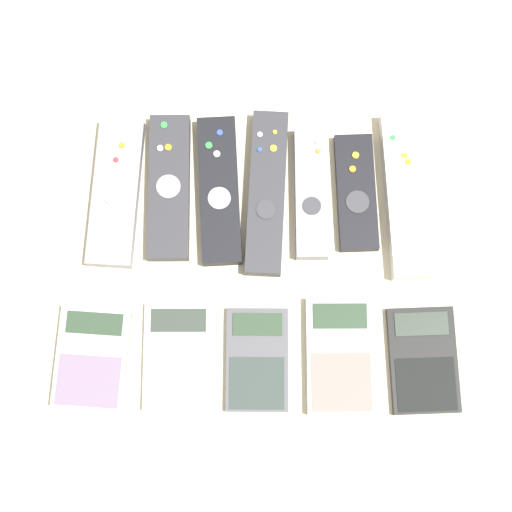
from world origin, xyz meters
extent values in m
plane|color=beige|center=(0.00, 0.00, 0.00)|extent=(3.00, 3.00, 0.00)
cube|color=gray|center=(-0.19, 0.12, 0.01)|extent=(0.07, 0.20, 0.02)
cylinder|color=#99999E|center=(-0.19, 0.12, 0.02)|extent=(0.03, 0.03, 0.00)
cylinder|color=red|center=(-0.19, 0.16, 0.02)|extent=(0.01, 0.01, 0.00)
cylinder|color=orange|center=(-0.18, 0.18, 0.02)|extent=(0.01, 0.01, 0.00)
cube|color=#333338|center=(-0.12, 0.13, 0.01)|extent=(0.06, 0.19, 0.02)
cylinder|color=#99999E|center=(-0.12, 0.13, 0.02)|extent=(0.03, 0.03, 0.00)
cylinder|color=orange|center=(-0.12, 0.18, 0.02)|extent=(0.01, 0.01, 0.00)
cylinder|color=green|center=(-0.13, 0.21, 0.02)|extent=(0.01, 0.01, 0.00)
cylinder|color=silver|center=(-0.13, 0.18, 0.02)|extent=(0.01, 0.01, 0.00)
cube|color=black|center=(-0.05, 0.12, 0.01)|extent=(0.06, 0.20, 0.02)
cylinder|color=#99999E|center=(-0.05, 0.11, 0.02)|extent=(0.03, 0.03, 0.00)
cylinder|color=blue|center=(-0.05, 0.20, 0.02)|extent=(0.01, 0.01, 0.00)
cylinder|color=silver|center=(-0.06, 0.17, 0.02)|extent=(0.01, 0.01, 0.00)
cylinder|color=green|center=(-0.07, 0.18, 0.02)|extent=(0.01, 0.01, 0.00)
cube|color=#333338|center=(0.01, 0.12, 0.01)|extent=(0.05, 0.22, 0.02)
cylinder|color=#38383D|center=(0.01, 0.10, 0.02)|extent=(0.02, 0.02, 0.00)
cylinder|color=silver|center=(0.00, 0.20, 0.02)|extent=(0.01, 0.01, 0.00)
cylinder|color=yellow|center=(0.02, 0.18, 0.02)|extent=(0.01, 0.01, 0.00)
cylinder|color=yellow|center=(0.02, 0.20, 0.02)|extent=(0.01, 0.01, 0.00)
cylinder|color=blue|center=(0.00, 0.18, 0.02)|extent=(0.01, 0.01, 0.00)
cube|color=gray|center=(0.07, 0.12, 0.01)|extent=(0.04, 0.17, 0.02)
cylinder|color=#38383D|center=(0.07, 0.10, 0.02)|extent=(0.02, 0.02, 0.00)
cylinder|color=orange|center=(0.08, 0.18, 0.02)|extent=(0.01, 0.01, 0.00)
cylinder|color=silver|center=(0.07, 0.19, 0.02)|extent=(0.01, 0.01, 0.00)
cube|color=black|center=(0.13, 0.12, 0.01)|extent=(0.06, 0.16, 0.02)
cylinder|color=#38383D|center=(0.13, 0.11, 0.02)|extent=(0.03, 0.03, 0.00)
cylinder|color=orange|center=(0.12, 0.15, 0.02)|extent=(0.01, 0.01, 0.00)
cylinder|color=yellow|center=(0.12, 0.17, 0.02)|extent=(0.01, 0.01, 0.00)
cube|color=white|center=(0.19, 0.12, 0.01)|extent=(0.06, 0.22, 0.03)
cylinder|color=orange|center=(0.19, 0.16, 0.03)|extent=(0.01, 0.01, 0.00)
cylinder|color=green|center=(0.17, 0.19, 0.03)|extent=(0.01, 0.01, 0.00)
cylinder|color=silver|center=(0.18, 0.19, 0.03)|extent=(0.01, 0.01, 0.00)
cylinder|color=yellow|center=(0.19, 0.17, 0.03)|extent=(0.01, 0.01, 0.00)
cube|color=#B2B2B7|center=(-0.20, -0.09, 0.01)|extent=(0.09, 0.13, 0.02)
cube|color=#2D422D|center=(-0.20, -0.05, 0.02)|extent=(0.07, 0.03, 0.00)
cube|color=slate|center=(-0.21, -0.12, 0.02)|extent=(0.08, 0.07, 0.00)
cube|color=#B2B2B7|center=(-0.10, -0.09, 0.01)|extent=(0.09, 0.13, 0.01)
cube|color=#333D33|center=(-0.10, -0.05, 0.01)|extent=(0.07, 0.03, 0.00)
cube|color=gray|center=(-0.10, -0.12, 0.01)|extent=(0.08, 0.07, 0.00)
cube|color=#4C4C51|center=(0.00, -0.09, 0.01)|extent=(0.08, 0.13, 0.01)
cube|color=#2D422D|center=(0.00, -0.05, 0.01)|extent=(0.06, 0.03, 0.00)
cube|color=#303B37|center=(0.00, -0.12, 0.01)|extent=(0.07, 0.06, 0.00)
cube|color=#B2B2B7|center=(0.10, -0.09, 0.01)|extent=(0.09, 0.14, 0.02)
cube|color=#2D422D|center=(0.10, -0.04, 0.02)|extent=(0.07, 0.03, 0.00)
cube|color=gray|center=(0.10, -0.12, 0.02)|extent=(0.08, 0.07, 0.00)
cube|color=black|center=(0.21, -0.09, 0.01)|extent=(0.09, 0.14, 0.01)
cube|color=#333D33|center=(0.20, -0.05, 0.01)|extent=(0.07, 0.03, 0.00)
cube|color=black|center=(0.21, -0.12, 0.01)|extent=(0.08, 0.07, 0.00)
camera|label=1|loc=(0.00, -0.19, 1.07)|focal=60.00mm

